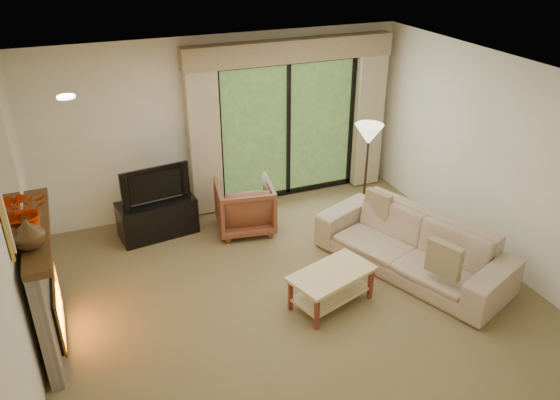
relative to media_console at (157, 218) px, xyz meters
name	(u,v)px	position (x,y,z in m)	size (l,w,h in m)	color
floor	(289,292)	(1.19, -1.95, -0.26)	(5.50, 5.50, 0.00)	olive
ceiling	(291,77)	(1.19, -1.95, 2.34)	(5.50, 5.50, 0.00)	silver
wall_back	(224,125)	(1.19, 0.55, 1.04)	(5.00, 5.00, 0.00)	silver
wall_front	(427,341)	(1.19, -4.45, 1.04)	(5.00, 5.00, 0.00)	silver
wall_left	(16,245)	(-1.56, -1.95, 1.04)	(5.00, 5.00, 0.00)	silver
wall_right	(491,159)	(3.94, -1.95, 1.04)	(5.00, 5.00, 0.00)	silver
fireplace	(43,285)	(-1.44, -1.75, 0.42)	(0.24, 1.70, 1.37)	#796A5F
mirror	(5,172)	(-1.53, -1.75, 1.69)	(0.07, 1.45, 1.02)	#B68D33
sliding_door	(288,130)	(2.19, 0.50, 0.84)	(2.26, 0.10, 2.16)	black
curtain_left	(204,138)	(0.84, 0.39, 0.94)	(0.45, 0.18, 2.35)	tan
curtain_right	(368,115)	(3.54, 0.39, 0.94)	(0.45, 0.18, 2.35)	tan
cornice	(291,51)	(2.19, 0.41, 2.06)	(3.20, 0.24, 0.32)	#9C835F
media_console	(157,218)	(0.00, 0.00, 0.00)	(1.05, 0.47, 0.53)	black
tv	(153,183)	(0.00, 0.00, 0.53)	(0.94, 0.12, 0.54)	black
armchair	(245,207)	(1.18, -0.32, 0.10)	(0.78, 0.80, 0.73)	brown
sofa	(412,245)	(2.79, -2.08, 0.09)	(2.45, 0.96, 0.71)	tan
pillow_near	(444,259)	(2.71, -2.78, 0.34)	(0.11, 0.41, 0.41)	#4E3724
pillow_far	(378,205)	(2.71, -1.37, 0.33)	(0.10, 0.39, 0.39)	#4E3724
coffee_table	(331,288)	(1.55, -2.33, -0.04)	(0.97, 0.53, 0.44)	#D5BC7C
floor_lamp	(366,174)	(2.89, -0.70, 0.48)	(0.40, 0.40, 1.48)	#F3EEBE
vase	(28,233)	(-1.42, -2.16, 1.25)	(0.28, 0.28, 0.30)	#432C14
branches	(26,211)	(-1.42, -1.88, 1.34)	(0.41, 0.36, 0.46)	#C52E03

